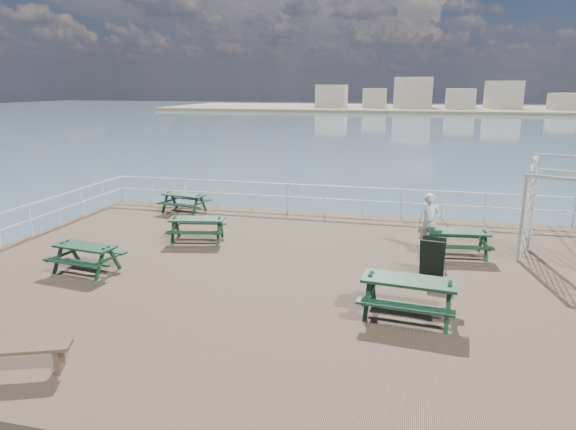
# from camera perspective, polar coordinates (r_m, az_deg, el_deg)

# --- Properties ---
(ground) EXTENTS (18.00, 14.00, 0.30)m
(ground) POSITION_cam_1_polar(r_m,az_deg,el_deg) (13.81, -0.90, -7.05)
(ground) COLOR brown
(ground) RESTS_ON ground
(sea_backdrop) EXTENTS (300.00, 300.00, 9.20)m
(sea_backdrop) POSITION_cam_1_polar(r_m,az_deg,el_deg) (146.89, 17.85, 11.55)
(sea_backdrop) COLOR #456175
(sea_backdrop) RESTS_ON ground
(railing) EXTENTS (17.77, 13.76, 1.10)m
(railing) POSITION_cam_1_polar(r_m,az_deg,el_deg) (15.88, 1.20, -0.30)
(railing) COLOR silver
(railing) RESTS_ON ground
(picnic_table_a) EXTENTS (1.88, 1.61, 0.82)m
(picnic_table_a) POSITION_cam_1_polar(r_m,az_deg,el_deg) (20.51, -11.48, 1.75)
(picnic_table_a) COLOR #12311A
(picnic_table_a) RESTS_ON ground
(picnic_table_b) EXTENTS (1.98, 1.72, 0.84)m
(picnic_table_b) POSITION_cam_1_polar(r_m,az_deg,el_deg) (16.64, -10.05, -1.04)
(picnic_table_b) COLOR #12311A
(picnic_table_b) RESTS_ON ground
(picnic_table_c) EXTENTS (1.89, 1.59, 0.85)m
(picnic_table_c) POSITION_cam_1_polar(r_m,az_deg,el_deg) (15.76, 18.37, -2.41)
(picnic_table_c) COLOR #12311A
(picnic_table_c) RESTS_ON ground
(picnic_table_d) EXTENTS (1.83, 1.56, 0.81)m
(picnic_table_d) POSITION_cam_1_polar(r_m,az_deg,el_deg) (14.78, -21.56, -3.88)
(picnic_table_d) COLOR #12311A
(picnic_table_d) RESTS_ON ground
(picnic_table_e) EXTENTS (2.13, 1.79, 0.97)m
(picnic_table_e) POSITION_cam_1_polar(r_m,az_deg,el_deg) (11.40, 13.29, -8.06)
(picnic_table_e) COLOR #12311A
(picnic_table_e) RESTS_ON ground
(flat_bench_near) EXTENTS (1.78, 1.05, 0.50)m
(flat_bench_near) POSITION_cam_1_polar(r_m,az_deg,el_deg) (10.28, -27.80, -13.45)
(flat_bench_near) COLOR brown
(flat_bench_near) RESTS_ON ground
(trellis_arbor) EXTENTS (2.74, 2.14, 3.02)m
(trellis_arbor) POSITION_cam_1_polar(r_m,az_deg,el_deg) (16.15, 28.95, -0.17)
(trellis_arbor) COLOR silver
(trellis_arbor) RESTS_ON ground
(sandwich_board) EXTENTS (0.68, 0.56, 1.01)m
(sandwich_board) POSITION_cam_1_polar(r_m,az_deg,el_deg) (13.97, 15.74, -4.54)
(sandwich_board) COLOR black
(sandwich_board) RESTS_ON ground
(person) EXTENTS (0.67, 0.47, 1.74)m
(person) POSITION_cam_1_polar(r_m,az_deg,el_deg) (15.95, 15.38, -0.77)
(person) COLOR silver
(person) RESTS_ON ground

